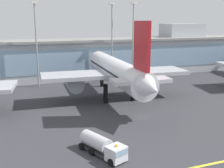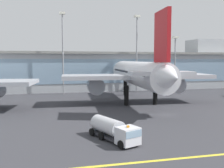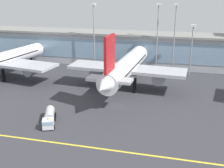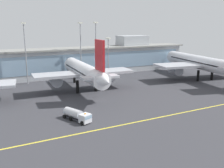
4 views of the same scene
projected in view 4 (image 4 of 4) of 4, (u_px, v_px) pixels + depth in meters
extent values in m
plane|color=#38383D|center=(103.00, 100.00, 85.02)|extent=(193.07, 193.07, 0.00)
cube|color=yellow|center=(139.00, 122.00, 66.00)|extent=(154.46, 0.50, 0.01)
cube|color=#ADB2B7|center=(62.00, 63.00, 123.45)|extent=(137.91, 12.00, 12.94)
cube|color=#84A3BC|center=(66.00, 64.00, 118.08)|extent=(132.39, 0.20, 8.28)
cube|color=gray|center=(61.00, 49.00, 121.90)|extent=(140.91, 14.00, 0.80)
cube|color=#ADB2B7|center=(132.00, 41.00, 141.62)|extent=(16.00, 10.00, 6.00)
cylinder|color=black|center=(78.00, 87.00, 93.15)|extent=(1.10, 1.10, 4.82)
cylinder|color=black|center=(96.00, 85.00, 95.94)|extent=(1.10, 1.10, 4.82)
cylinder|color=black|center=(74.00, 77.00, 110.57)|extent=(1.10, 1.10, 4.82)
cylinder|color=silver|center=(84.00, 71.00, 96.18)|extent=(8.78, 39.27, 6.02)
cone|color=silver|center=(70.00, 64.00, 115.21)|extent=(6.09, 5.82, 5.72)
cone|color=silver|center=(105.00, 81.00, 76.78)|extent=(5.58, 6.97, 5.12)
cube|color=#84A3BC|center=(72.00, 62.00, 111.96)|extent=(4.81, 4.53, 1.81)
cube|color=black|center=(84.00, 70.00, 96.08)|extent=(8.40, 33.06, 0.48)
cube|color=#B7BAC1|center=(84.00, 73.00, 96.35)|extent=(38.38, 12.02, 0.96)
cylinder|color=#999EA8|center=(56.00, 81.00, 94.05)|extent=(4.57, 5.35, 4.22)
cylinder|color=#999EA8|center=(108.00, 76.00, 102.23)|extent=(4.57, 5.35, 4.22)
cube|color=red|center=(100.00, 55.00, 79.09)|extent=(1.22, 7.04, 9.64)
cube|color=#B7BAC1|center=(100.00, 77.00, 80.65)|extent=(12.38, 5.13, 0.77)
cylinder|color=black|center=(198.00, 76.00, 113.55)|extent=(1.10, 1.10, 4.93)
cylinder|color=black|center=(212.00, 75.00, 115.74)|extent=(1.10, 1.10, 4.93)
cylinder|color=black|center=(177.00, 67.00, 136.01)|extent=(1.10, 1.10, 4.93)
cylinder|color=silver|center=(200.00, 63.00, 117.18)|extent=(14.54, 50.36, 6.16)
cone|color=silver|center=(170.00, 56.00, 142.11)|extent=(6.71, 6.46, 5.85)
cube|color=#84A3BC|center=(174.00, 55.00, 138.30)|extent=(5.28, 5.03, 1.85)
cube|color=black|center=(200.00, 62.00, 117.07)|extent=(13.25, 42.48, 0.49)
cube|color=#B7BAC1|center=(200.00, 64.00, 117.35)|extent=(44.04, 19.05, 0.99)
cylinder|color=#999EA8|center=(175.00, 70.00, 116.04)|extent=(5.35, 7.14, 4.31)
cylinder|color=#999EA8|center=(218.00, 68.00, 123.10)|extent=(5.35, 7.14, 4.31)
cylinder|color=black|center=(90.00, 120.00, 65.49)|extent=(0.69, 1.13, 1.10)
cylinder|color=black|center=(82.00, 123.00, 63.57)|extent=(0.69, 1.13, 1.10)
cylinder|color=black|center=(78.00, 116.00, 68.35)|extent=(0.69, 1.13, 1.10)
cylinder|color=black|center=(71.00, 119.00, 66.43)|extent=(0.69, 1.13, 1.10)
cylinder|color=black|center=(72.00, 114.00, 69.95)|extent=(0.69, 1.13, 1.10)
cylinder|color=black|center=(64.00, 117.00, 68.03)|extent=(0.69, 1.13, 1.10)
cube|color=#2D2D33|center=(75.00, 118.00, 67.30)|extent=(4.98, 7.89, 0.30)
cube|color=silver|center=(85.00, 118.00, 64.51)|extent=(3.28, 3.14, 2.20)
cube|color=#84A3BC|center=(85.00, 116.00, 64.40)|extent=(3.22, 3.19, 0.88)
cylinder|color=silver|center=(73.00, 113.00, 67.35)|extent=(4.21, 6.04, 2.30)
cube|color=orange|center=(85.00, 114.00, 64.23)|extent=(0.30, 0.40, 0.20)
cylinder|color=gray|center=(96.00, 51.00, 118.80)|extent=(0.44, 0.44, 25.47)
cube|color=silver|center=(96.00, 22.00, 115.84)|extent=(1.80, 1.80, 0.70)
cylinder|color=gray|center=(81.00, 51.00, 118.28)|extent=(0.44, 0.44, 25.30)
cube|color=silver|center=(80.00, 23.00, 115.35)|extent=(1.80, 1.80, 0.70)
cylinder|color=gray|center=(26.00, 55.00, 105.92)|extent=(0.44, 0.44, 25.09)
cube|color=silver|center=(23.00, 23.00, 103.01)|extent=(1.80, 1.80, 0.70)
cylinder|color=gray|center=(108.00, 58.00, 122.52)|extent=(0.44, 0.44, 18.23)
cube|color=silver|center=(108.00, 38.00, 120.38)|extent=(1.80, 1.80, 0.70)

